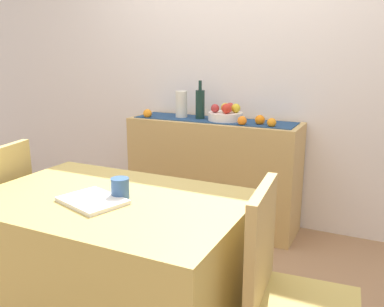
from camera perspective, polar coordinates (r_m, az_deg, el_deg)
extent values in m
cube|color=#9E7552|center=(2.65, -1.88, -17.75)|extent=(6.40, 6.40, 0.02)
cube|color=silver|center=(3.35, 7.56, 13.28)|extent=(6.40, 0.06, 2.70)
cube|color=tan|center=(3.30, 2.97, -2.78)|extent=(1.36, 0.42, 0.87)
cube|color=navy|center=(3.20, 3.06, 4.73)|extent=(1.28, 0.32, 0.01)
cylinder|color=white|center=(3.16, 4.71, 5.21)|extent=(0.27, 0.27, 0.06)
sphere|color=#AD2F2F|center=(3.13, 3.26, 6.34)|extent=(0.07, 0.07, 0.07)
sphere|color=gold|center=(3.13, 6.17, 6.33)|extent=(0.07, 0.07, 0.07)
sphere|color=red|center=(3.08, 4.88, 6.28)|extent=(0.08, 0.08, 0.08)
sphere|color=#B9352F|center=(3.22, 5.36, 6.53)|extent=(0.07, 0.07, 0.07)
sphere|color=gold|center=(3.15, 4.71, 6.43)|extent=(0.07, 0.07, 0.07)
cylinder|color=#162F27|center=(3.23, 1.14, 6.84)|extent=(0.07, 0.07, 0.23)
cylinder|color=#162F27|center=(3.21, 1.15, 9.53)|extent=(0.03, 0.03, 0.07)
cylinder|color=silver|center=(3.30, -1.50, 6.87)|extent=(0.09, 0.09, 0.22)
sphere|color=orange|center=(3.02, 9.49, 4.66)|extent=(0.07, 0.07, 0.07)
sphere|color=orange|center=(2.94, 11.09, 4.26)|extent=(0.07, 0.07, 0.07)
sphere|color=orange|center=(2.98, 7.03, 4.58)|extent=(0.07, 0.07, 0.07)
sphere|color=orange|center=(3.33, -6.25, 5.60)|extent=(0.07, 0.07, 0.07)
cube|color=tan|center=(2.06, -10.89, -15.81)|extent=(1.23, 0.82, 0.74)
cube|color=white|center=(1.86, -13.77, -6.42)|extent=(0.33, 0.29, 0.02)
cylinder|color=#335890|center=(1.88, -10.12, -4.79)|extent=(0.08, 0.08, 0.09)
cube|color=tan|center=(2.43, -24.57, -4.31)|extent=(0.11, 0.40, 0.45)
cube|color=tan|center=(1.62, 9.63, -12.26)|extent=(0.07, 0.40, 0.45)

